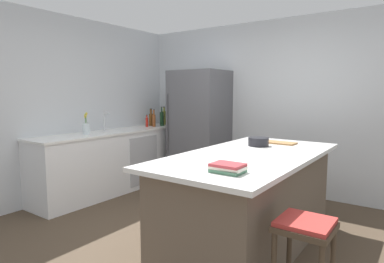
# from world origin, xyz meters

# --- Properties ---
(ground_plane) EXTENTS (7.20, 7.20, 0.00)m
(ground_plane) POSITION_xyz_m (0.00, 0.00, 0.00)
(ground_plane) COLOR #4C3D2D
(wall_rear) EXTENTS (6.00, 0.10, 2.60)m
(wall_rear) POSITION_xyz_m (0.00, 2.25, 1.30)
(wall_rear) COLOR silver
(wall_rear) RESTS_ON ground_plane
(wall_left) EXTENTS (0.10, 6.00, 2.60)m
(wall_left) POSITION_xyz_m (-2.45, 0.00, 1.30)
(wall_left) COLOR silver
(wall_left) RESTS_ON ground_plane
(counter_run_left) EXTENTS (0.63, 2.65, 0.93)m
(counter_run_left) POSITION_xyz_m (-2.10, 0.79, 0.47)
(counter_run_left) COLOR white
(counter_run_left) RESTS_ON ground_plane
(kitchen_island) EXTENTS (1.11, 2.26, 0.93)m
(kitchen_island) POSITION_xyz_m (0.44, 0.27, 0.47)
(kitchen_island) COLOR brown
(kitchen_island) RESTS_ON ground_plane
(refrigerator) EXTENTS (0.84, 0.74, 1.87)m
(refrigerator) POSITION_xyz_m (-1.23, 1.84, 0.93)
(refrigerator) COLOR #56565B
(refrigerator) RESTS_ON ground_plane
(bar_stool) EXTENTS (0.36, 0.36, 0.68)m
(bar_stool) POSITION_xyz_m (1.19, -0.46, 0.55)
(bar_stool) COLOR #473828
(bar_stool) RESTS_ON ground_plane
(sink_faucet) EXTENTS (0.15, 0.05, 0.30)m
(sink_faucet) POSITION_xyz_m (-2.15, 0.65, 1.09)
(sink_faucet) COLOR silver
(sink_faucet) RESTS_ON counter_run_left
(flower_vase) EXTENTS (0.10, 0.10, 0.31)m
(flower_vase) POSITION_xyz_m (-2.08, 0.27, 1.03)
(flower_vase) COLOR silver
(flower_vase) RESTS_ON counter_run_left
(olive_oil_bottle) EXTENTS (0.06, 0.06, 0.33)m
(olive_oil_bottle) POSITION_xyz_m (-2.13, 2.01, 1.07)
(olive_oil_bottle) COLOR olive
(olive_oil_bottle) RESTS_ON counter_run_left
(syrup_bottle) EXTENTS (0.06, 0.06, 0.24)m
(syrup_bottle) POSITION_xyz_m (-2.08, 1.90, 1.03)
(syrup_bottle) COLOR #5B3319
(syrup_bottle) RESTS_ON counter_run_left
(wine_bottle) EXTENTS (0.07, 0.07, 0.34)m
(wine_bottle) POSITION_xyz_m (-2.01, 1.80, 1.06)
(wine_bottle) COLOR #19381E
(wine_bottle) RESTS_ON counter_run_left
(whiskey_bottle) EXTENTS (0.08, 0.08, 0.30)m
(whiskey_bottle) POSITION_xyz_m (-2.18, 1.71, 1.05)
(whiskey_bottle) COLOR brown
(whiskey_bottle) RESTS_ON counter_run_left
(vinegar_bottle) EXTENTS (0.05, 0.05, 0.30)m
(vinegar_bottle) POSITION_xyz_m (-2.03, 1.63, 1.05)
(vinegar_bottle) COLOR #994C23
(vinegar_bottle) RESTS_ON counter_run_left
(hot_sauce_bottle) EXTENTS (0.05, 0.05, 0.21)m
(hot_sauce_bottle) POSITION_xyz_m (-2.10, 1.52, 1.02)
(hot_sauce_bottle) COLOR red
(hot_sauce_bottle) RESTS_ON counter_run_left
(cookbook_stack) EXTENTS (0.25, 0.18, 0.07)m
(cookbook_stack) POSITION_xyz_m (0.64, -0.52, 0.96)
(cookbook_stack) COLOR #4C7F60
(cookbook_stack) RESTS_ON kitchen_island
(mixing_bowl) EXTENTS (0.22, 0.22, 0.09)m
(mixing_bowl) POSITION_xyz_m (0.31, 0.74, 0.98)
(mixing_bowl) COLOR black
(mixing_bowl) RESTS_ON kitchen_island
(cutting_board) EXTENTS (0.35, 0.20, 0.02)m
(cutting_board) POSITION_xyz_m (0.44, 1.04, 0.94)
(cutting_board) COLOR #9E7042
(cutting_board) RESTS_ON kitchen_island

